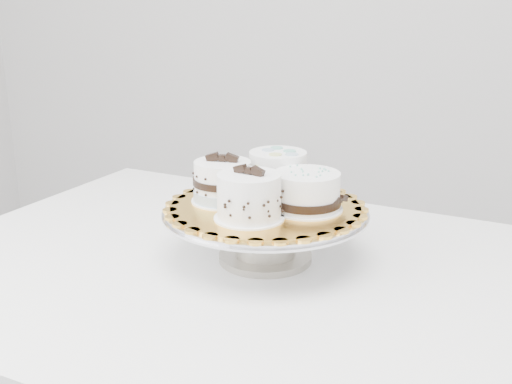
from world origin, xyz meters
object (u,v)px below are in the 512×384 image
(table, at_px, (274,310))
(cake_dots, at_px, (278,172))
(cake_swirl, at_px, (249,198))
(cake_ribbon, at_px, (307,192))
(cake_banded, at_px, (223,183))
(cake_stand, at_px, (265,225))
(cake_board, at_px, (265,207))

(table, xyz_separation_m, cake_dots, (-0.03, 0.13, 0.21))
(table, height_order, cake_dots, cake_dots)
(cake_swirl, xyz_separation_m, cake_ribbon, (0.08, 0.08, -0.01))
(cake_banded, bearing_deg, cake_stand, -4.80)
(table, height_order, cake_board, cake_board)
(cake_stand, bearing_deg, cake_swirl, -93.45)
(cake_board, bearing_deg, cake_ribbon, 2.59)
(table, xyz_separation_m, cake_ribbon, (0.04, 0.05, 0.20))
(cake_ribbon, bearing_deg, cake_stand, -159.64)
(cake_stand, height_order, cake_ribbon, cake_ribbon)
(cake_ribbon, bearing_deg, cake_banded, -160.36)
(table, distance_m, cake_dots, 0.25)
(cake_banded, xyz_separation_m, cake_ribbon, (0.15, 0.00, -0.00))
(table, bearing_deg, cake_ribbon, 58.88)
(cake_stand, distance_m, cake_swirl, 0.10)
(cake_ribbon, bearing_deg, cake_swirl, -117.66)
(cake_board, xyz_separation_m, cake_dots, (-0.00, 0.08, 0.04))
(cake_swirl, bearing_deg, cake_banded, 150.07)
(table, height_order, cake_banded, cake_banded)
(table, xyz_separation_m, cake_board, (-0.03, 0.05, 0.17))
(table, relative_size, cake_swirl, 11.16)
(cake_board, distance_m, cake_swirl, 0.08)
(table, bearing_deg, cake_swirl, -136.58)
(cake_board, relative_size, cake_banded, 2.96)
(cake_swirl, height_order, cake_dots, cake_swirl)
(table, relative_size, cake_banded, 12.55)
(table, height_order, cake_stand, cake_stand)
(cake_board, xyz_separation_m, cake_ribbon, (0.07, 0.00, 0.03))
(cake_stand, distance_m, cake_banded, 0.10)
(cake_board, bearing_deg, cake_swirl, -93.45)
(table, relative_size, cake_stand, 3.90)
(cake_stand, xyz_separation_m, cake_ribbon, (0.07, 0.00, 0.07))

